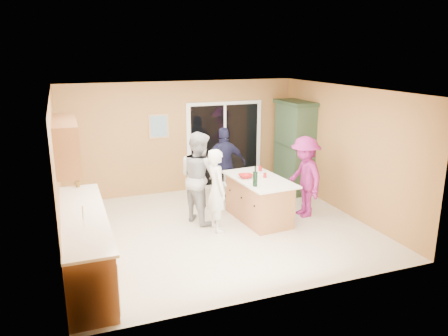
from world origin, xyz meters
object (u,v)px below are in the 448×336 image
object	(u,v)px
kitchen_island	(259,200)
woman_grey	(199,177)
green_hutch	(294,148)
woman_magenta	(305,177)
woman_navy	(224,165)
woman_white	(217,190)

from	to	relation	value
kitchen_island	woman_grey	world-z (taller)	woman_grey
green_hutch	woman_magenta	bearing A→B (deg)	-112.16
green_hutch	woman_navy	world-z (taller)	green_hutch
woman_white	woman_magenta	size ratio (longest dim) A/B	0.95
woman_navy	green_hutch	bearing A→B (deg)	-169.71
green_hutch	woman_grey	size ratio (longest dim) A/B	1.20
woman_white	woman_grey	distance (m)	0.60
woman_magenta	woman_grey	bearing A→B (deg)	-101.68
kitchen_island	woman_navy	bearing A→B (deg)	95.16
green_hutch	woman_navy	bearing A→B (deg)	-176.09
green_hutch	woman_magenta	size ratio (longest dim) A/B	1.31
woman_white	woman_navy	world-z (taller)	woman_navy
green_hutch	woman_navy	size ratio (longest dim) A/B	1.29
green_hutch	woman_grey	xyz separation A→B (m)	(-2.69, -1.08, -0.16)
woman_white	woman_magenta	xyz separation A→B (m)	(1.90, 0.09, 0.04)
woman_grey	woman_navy	size ratio (longest dim) A/B	1.07
green_hutch	woman_white	distance (m)	3.04
kitchen_island	woman_navy	distance (m)	1.41
woman_white	kitchen_island	bearing A→B (deg)	-79.13
woman_white	woman_grey	bearing A→B (deg)	14.19
woman_grey	woman_white	bearing A→B (deg)	175.78
green_hutch	kitchen_island	bearing A→B (deg)	-137.62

